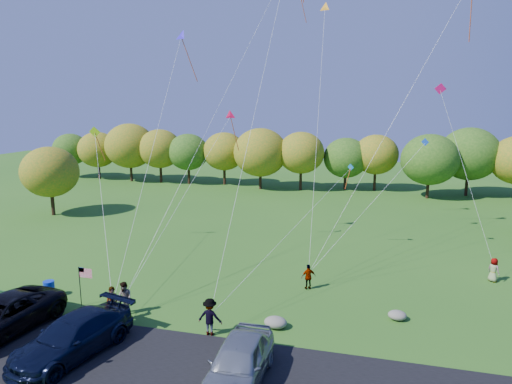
{
  "coord_description": "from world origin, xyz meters",
  "views": [
    {
      "loc": [
        9.25,
        -20.24,
        11.28
      ],
      "look_at": [
        2.38,
        6.0,
        5.9
      ],
      "focal_mm": 32.0,
      "sensor_mm": 36.0,
      "label": 1
    }
  ],
  "objects_px": {
    "minivan_silver": "(238,362)",
    "flyer_d": "(308,277)",
    "flyer_c": "(210,317)",
    "flyer_b": "(125,299)",
    "trash_barrel": "(49,289)",
    "flyer_a": "(113,304)",
    "flyer_e": "(494,270)",
    "minivan_dark": "(1,316)",
    "minivan_navy": "(73,337)"
  },
  "relations": [
    {
      "from": "minivan_silver",
      "to": "flyer_a",
      "type": "height_order",
      "value": "flyer_a"
    },
    {
      "from": "minivan_navy",
      "to": "flyer_d",
      "type": "height_order",
      "value": "minivan_navy"
    },
    {
      "from": "minivan_navy",
      "to": "flyer_e",
      "type": "bearing_deg",
      "value": 48.28
    },
    {
      "from": "minivan_navy",
      "to": "flyer_b",
      "type": "bearing_deg",
      "value": 101.8
    },
    {
      "from": "minivan_dark",
      "to": "trash_barrel",
      "type": "bearing_deg",
      "value": 107.35
    },
    {
      "from": "flyer_a",
      "to": "flyer_e",
      "type": "bearing_deg",
      "value": 5.29
    },
    {
      "from": "flyer_b",
      "to": "trash_barrel",
      "type": "xyz_separation_m",
      "value": [
        -5.57,
        1.0,
        -0.45
      ]
    },
    {
      "from": "minivan_silver",
      "to": "flyer_e",
      "type": "bearing_deg",
      "value": 48.6
    },
    {
      "from": "minivan_navy",
      "to": "flyer_a",
      "type": "xyz_separation_m",
      "value": [
        -0.08,
        3.37,
        0.02
      ]
    },
    {
      "from": "minivan_dark",
      "to": "flyer_d",
      "type": "height_order",
      "value": "minivan_dark"
    },
    {
      "from": "flyer_a",
      "to": "flyer_c",
      "type": "height_order",
      "value": "flyer_a"
    },
    {
      "from": "trash_barrel",
      "to": "flyer_e",
      "type": "bearing_deg",
      "value": 19.4
    },
    {
      "from": "flyer_a",
      "to": "flyer_d",
      "type": "distance_m",
      "value": 11.46
    },
    {
      "from": "minivan_silver",
      "to": "flyer_d",
      "type": "height_order",
      "value": "minivan_silver"
    },
    {
      "from": "flyer_b",
      "to": "flyer_e",
      "type": "distance_m",
      "value": 22.65
    },
    {
      "from": "flyer_a",
      "to": "flyer_e",
      "type": "relative_size",
      "value": 1.23
    },
    {
      "from": "flyer_b",
      "to": "minivan_silver",
      "type": "bearing_deg",
      "value": -3.01
    },
    {
      "from": "minivan_navy",
      "to": "flyer_d",
      "type": "distance_m",
      "value": 13.68
    },
    {
      "from": "minivan_dark",
      "to": "flyer_d",
      "type": "bearing_deg",
      "value": 41.18
    },
    {
      "from": "minivan_silver",
      "to": "flyer_b",
      "type": "bearing_deg",
      "value": 150.15
    },
    {
      "from": "minivan_navy",
      "to": "flyer_b",
      "type": "xyz_separation_m",
      "value": [
        0.1,
        4.23,
        -0.02
      ]
    },
    {
      "from": "minivan_silver",
      "to": "flyer_b",
      "type": "height_order",
      "value": "minivan_silver"
    },
    {
      "from": "minivan_navy",
      "to": "trash_barrel",
      "type": "distance_m",
      "value": 7.58
    },
    {
      "from": "minivan_dark",
      "to": "flyer_b",
      "type": "height_order",
      "value": "flyer_b"
    },
    {
      "from": "flyer_b",
      "to": "flyer_e",
      "type": "height_order",
      "value": "flyer_b"
    },
    {
      "from": "minivan_silver",
      "to": "flyer_d",
      "type": "bearing_deg",
      "value": 82.14
    },
    {
      "from": "flyer_c",
      "to": "flyer_d",
      "type": "height_order",
      "value": "flyer_c"
    },
    {
      "from": "flyer_c",
      "to": "flyer_e",
      "type": "xyz_separation_m",
      "value": [
        15.1,
        10.96,
        -0.16
      ]
    },
    {
      "from": "minivan_dark",
      "to": "flyer_b",
      "type": "bearing_deg",
      "value": 42.44
    },
    {
      "from": "minivan_dark",
      "to": "flyer_b",
      "type": "distance_m",
      "value": 5.87
    },
    {
      "from": "minivan_dark",
      "to": "flyer_c",
      "type": "height_order",
      "value": "flyer_c"
    },
    {
      "from": "minivan_silver",
      "to": "flyer_c",
      "type": "height_order",
      "value": "minivan_silver"
    },
    {
      "from": "minivan_dark",
      "to": "flyer_c",
      "type": "xyz_separation_m",
      "value": [
        9.98,
        2.52,
        0.0
      ]
    },
    {
      "from": "minivan_dark",
      "to": "flyer_e",
      "type": "bearing_deg",
      "value": 35.53
    },
    {
      "from": "flyer_c",
      "to": "flyer_d",
      "type": "bearing_deg",
      "value": -120.35
    },
    {
      "from": "minivan_dark",
      "to": "minivan_navy",
      "type": "distance_m",
      "value": 4.77
    },
    {
      "from": "flyer_e",
      "to": "trash_barrel",
      "type": "distance_m",
      "value": 27.41
    },
    {
      "from": "minivan_silver",
      "to": "flyer_e",
      "type": "relative_size",
      "value": 3.44
    },
    {
      "from": "minivan_silver",
      "to": "flyer_a",
      "type": "xyz_separation_m",
      "value": [
        -7.88,
        3.5,
        -0.02
      ]
    },
    {
      "from": "minivan_navy",
      "to": "flyer_d",
      "type": "bearing_deg",
      "value": 61.15
    },
    {
      "from": "flyer_a",
      "to": "trash_barrel",
      "type": "distance_m",
      "value": 5.73
    },
    {
      "from": "flyer_a",
      "to": "flyer_e",
      "type": "height_order",
      "value": "flyer_a"
    },
    {
      "from": "flyer_b",
      "to": "flyer_a",
      "type": "bearing_deg",
      "value": -75.16
    },
    {
      "from": "minivan_dark",
      "to": "trash_barrel",
      "type": "height_order",
      "value": "minivan_dark"
    },
    {
      "from": "trash_barrel",
      "to": "flyer_d",
      "type": "bearing_deg",
      "value": 18.64
    },
    {
      "from": "flyer_b",
      "to": "flyer_d",
      "type": "bearing_deg",
      "value": 59.7
    },
    {
      "from": "minivan_navy",
      "to": "flyer_b",
      "type": "distance_m",
      "value": 4.23
    },
    {
      "from": "trash_barrel",
      "to": "minivan_silver",
      "type": "bearing_deg",
      "value": -21.95
    },
    {
      "from": "flyer_b",
      "to": "flyer_c",
      "type": "xyz_separation_m",
      "value": [
        5.18,
        -0.86,
        0.02
      ]
    },
    {
      "from": "flyer_c",
      "to": "flyer_b",
      "type": "bearing_deg",
      "value": -10.05
    }
  ]
}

